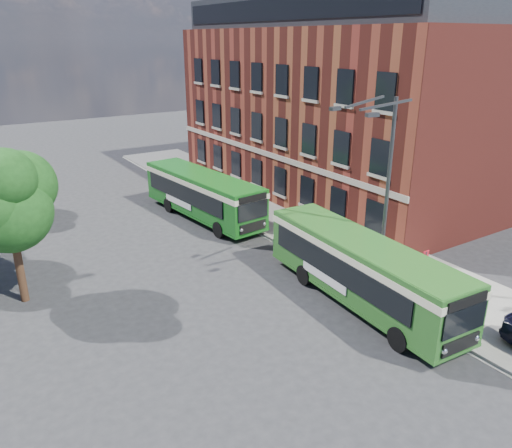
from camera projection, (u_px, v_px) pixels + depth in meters
ground at (268, 296)px, 23.34m from camera, size 120.00×120.00×0.00m
pavement at (287, 218)px, 33.17m from camera, size 6.00×48.00×0.15m
kerb_line at (248, 228)px, 31.64m from camera, size 0.12×48.00×0.01m
brick_office at (333, 100)px, 37.46m from camera, size 12.10×26.00×14.20m
street_lamp at (382, 192)px, 22.55m from camera, size 2.96×2.38×9.00m
bus_stop_sign at (424, 272)px, 22.36m from camera, size 0.35×0.08×2.52m
bus_front at (361, 266)px, 22.20m from camera, size 3.21×11.26×3.02m
bus_rear at (203, 192)px, 32.84m from camera, size 3.61×11.03×3.02m
pedestrian_a at (396, 259)px, 25.10m from camera, size 0.63×0.49×1.51m
pedestrian_b at (438, 292)px, 21.66m from camera, size 0.83×0.65×1.66m
tree_left at (9, 199)px, 21.26m from camera, size 4.28×4.07×7.22m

